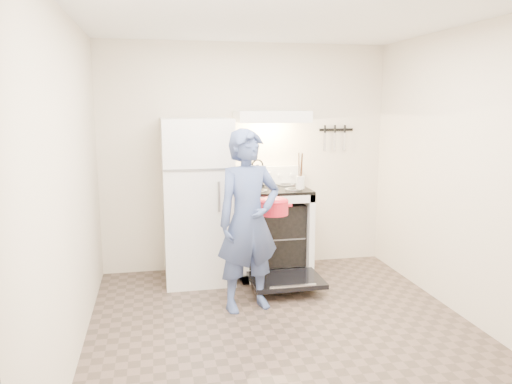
{
  "coord_description": "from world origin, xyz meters",
  "views": [
    {
      "loc": [
        -1.01,
        -3.66,
        1.85
      ],
      "look_at": [
        -0.05,
        1.0,
        1.0
      ],
      "focal_mm": 35.0,
      "sensor_mm": 36.0,
      "label": 1
    }
  ],
  "objects_px": {
    "stove_body": "(272,232)",
    "tea_kettle": "(257,173)",
    "refrigerator": "(198,201)",
    "dutch_oven": "(273,208)",
    "person": "(248,221)"
  },
  "relations": [
    {
      "from": "stove_body",
      "to": "tea_kettle",
      "type": "relative_size",
      "value": 3.16
    },
    {
      "from": "tea_kettle",
      "to": "refrigerator",
      "type": "bearing_deg",
      "value": -161.99
    },
    {
      "from": "dutch_oven",
      "to": "stove_body",
      "type": "bearing_deg",
      "value": 77.22
    },
    {
      "from": "stove_body",
      "to": "dutch_oven",
      "type": "bearing_deg",
      "value": -102.78
    },
    {
      "from": "stove_body",
      "to": "person",
      "type": "bearing_deg",
      "value": -115.9
    },
    {
      "from": "stove_body",
      "to": "person",
      "type": "height_order",
      "value": "person"
    },
    {
      "from": "refrigerator",
      "to": "stove_body",
      "type": "xyz_separation_m",
      "value": [
        0.81,
        0.02,
        -0.39
      ]
    },
    {
      "from": "tea_kettle",
      "to": "dutch_oven",
      "type": "distance_m",
      "value": 0.9
    },
    {
      "from": "person",
      "to": "refrigerator",
      "type": "bearing_deg",
      "value": 99.57
    },
    {
      "from": "dutch_oven",
      "to": "refrigerator",
      "type": "bearing_deg",
      "value": 135.53
    },
    {
      "from": "stove_body",
      "to": "tea_kettle",
      "type": "bearing_deg",
      "value": 122.3
    },
    {
      "from": "person",
      "to": "stove_body",
      "type": "bearing_deg",
      "value": 50.33
    },
    {
      "from": "tea_kettle",
      "to": "dutch_oven",
      "type": "xyz_separation_m",
      "value": [
        -0.03,
        -0.87,
        -0.22
      ]
    },
    {
      "from": "refrigerator",
      "to": "stove_body",
      "type": "distance_m",
      "value": 0.9
    },
    {
      "from": "person",
      "to": "dutch_oven",
      "type": "relative_size",
      "value": 4.67
    }
  ]
}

